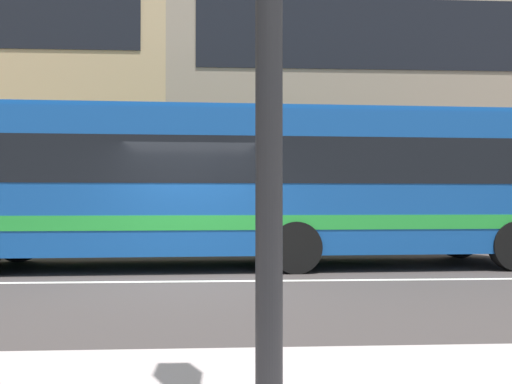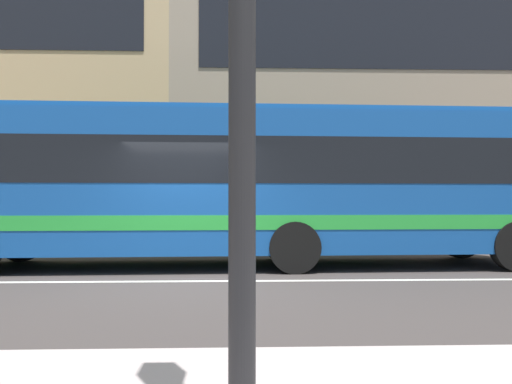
# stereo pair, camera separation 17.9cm
# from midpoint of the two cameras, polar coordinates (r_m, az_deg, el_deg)

# --- Properties ---
(ground_plane) EXTENTS (160.00, 160.00, 0.00)m
(ground_plane) POSITION_cam_midpoint_polar(r_m,az_deg,el_deg) (9.10, -8.22, -9.81)
(ground_plane) COLOR #3F3937
(lane_centre_line) EXTENTS (60.00, 0.16, 0.01)m
(lane_centre_line) POSITION_cam_midpoint_polar(r_m,az_deg,el_deg) (9.10, -8.22, -9.79)
(lane_centre_line) COLOR silver
(lane_centre_line) RESTS_ON ground_plane
(hedge_row_far) EXTENTS (16.84, 1.10, 0.75)m
(hedge_row_far) POSITION_cam_midpoint_polar(r_m,az_deg,el_deg) (14.92, -19.11, -4.83)
(hedge_row_far) COLOR #205D21
(hedge_row_far) RESTS_ON ground_plane
(apartment_block_right) EXTENTS (25.80, 9.45, 12.47)m
(apartment_block_right) POSITION_cam_midpoint_polar(r_m,az_deg,el_deg) (25.24, 22.36, 10.19)
(apartment_block_right) COLOR gray
(apartment_block_right) RESTS_ON ground_plane
(transit_bus) EXTENTS (12.50, 3.01, 3.29)m
(transit_bus) POSITION_cam_midpoint_polar(r_m,az_deg,el_deg) (11.01, -1.06, 1.20)
(transit_bus) COLOR #154B9B
(transit_bus) RESTS_ON ground_plane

